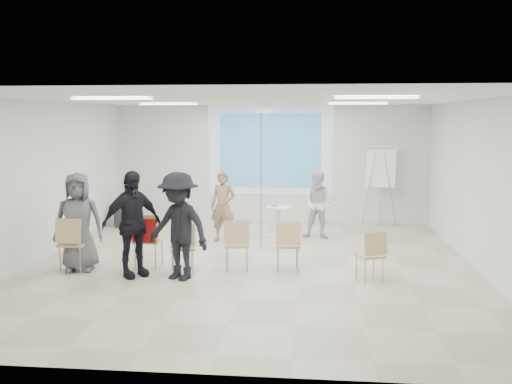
# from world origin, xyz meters

# --- Properties ---
(floor) EXTENTS (8.00, 9.00, 0.10)m
(floor) POSITION_xyz_m (0.00, 0.00, -0.05)
(floor) COLOR beige
(floor) RESTS_ON ground
(ceiling) EXTENTS (8.00, 9.00, 0.10)m
(ceiling) POSITION_xyz_m (0.00, 0.00, 3.05)
(ceiling) COLOR white
(ceiling) RESTS_ON wall_back
(wall_back) EXTENTS (8.00, 0.10, 3.00)m
(wall_back) POSITION_xyz_m (0.00, 4.55, 1.50)
(wall_back) COLOR silver
(wall_back) RESTS_ON floor
(wall_left) EXTENTS (0.10, 9.00, 3.00)m
(wall_left) POSITION_xyz_m (-4.05, 0.00, 1.50)
(wall_left) COLOR silver
(wall_left) RESTS_ON floor
(wall_right) EXTENTS (0.10, 9.00, 3.00)m
(wall_right) POSITION_xyz_m (4.05, 0.00, 1.50)
(wall_right) COLOR silver
(wall_right) RESTS_ON floor
(projection_halo) EXTENTS (3.20, 0.01, 2.30)m
(projection_halo) POSITION_xyz_m (0.00, 4.49, 1.85)
(projection_halo) COLOR silver
(projection_halo) RESTS_ON wall_back
(projection_image) EXTENTS (2.60, 0.01, 1.90)m
(projection_image) POSITION_xyz_m (0.00, 4.47, 1.85)
(projection_image) COLOR teal
(projection_image) RESTS_ON wall_back
(pedestal_table) EXTENTS (0.69, 0.69, 0.72)m
(pedestal_table) POSITION_xyz_m (0.33, 2.54, 0.40)
(pedestal_table) COLOR white
(pedestal_table) RESTS_ON floor
(player_left) EXTENTS (0.71, 0.55, 1.75)m
(player_left) POSITION_xyz_m (-0.84, 2.00, 0.87)
(player_left) COLOR #99775E
(player_left) RESTS_ON floor
(player_right) EXTENTS (0.91, 0.77, 1.70)m
(player_right) POSITION_xyz_m (1.24, 2.51, 0.85)
(player_right) COLOR white
(player_right) RESTS_ON floor
(controller_left) EXTENTS (0.06, 0.13, 0.04)m
(controller_left) POSITION_xyz_m (-0.66, 2.25, 1.15)
(controller_left) COLOR silver
(controller_left) RESTS_ON player_left
(controller_right) EXTENTS (0.06, 0.13, 0.04)m
(controller_right) POSITION_xyz_m (1.06, 2.76, 1.15)
(controller_right) COLOR white
(controller_right) RESTS_ON player_right
(chair_far_left) EXTENTS (0.47, 0.50, 0.97)m
(chair_far_left) POSITION_xyz_m (-3.07, -0.76, 0.57)
(chair_far_left) COLOR tan
(chair_far_left) RESTS_ON floor
(chair_left_mid) EXTENTS (0.49, 0.52, 0.99)m
(chair_left_mid) POSITION_xyz_m (-1.84, -0.40, 0.59)
(chair_left_mid) COLOR tan
(chair_left_mid) RESTS_ON floor
(chair_left_inner) EXTENTS (0.53, 0.55, 0.89)m
(chair_left_inner) POSITION_xyz_m (-1.12, -0.69, 0.52)
(chair_left_inner) COLOR tan
(chair_left_inner) RESTS_ON floor
(chair_center) EXTENTS (0.49, 0.52, 0.93)m
(chair_center) POSITION_xyz_m (-0.21, -0.47, 0.55)
(chair_center) COLOR tan
(chair_center) RESTS_ON floor
(chair_right_inner) EXTENTS (0.46, 0.49, 0.91)m
(chair_right_inner) POSITION_xyz_m (0.67, -0.36, 0.54)
(chair_right_inner) COLOR tan
(chair_right_inner) RESTS_ON floor
(chair_right_far) EXTENTS (0.53, 0.54, 0.85)m
(chair_right_far) POSITION_xyz_m (2.07, -0.86, 0.50)
(chair_right_far) COLOR tan
(chair_right_far) RESTS_ON floor
(red_jacket) EXTENTS (0.44, 0.12, 0.42)m
(red_jacket) POSITION_xyz_m (-1.83, -0.54, 0.72)
(red_jacket) COLOR #B01615
(red_jacket) RESTS_ON chair_left_mid
(laptop) EXTENTS (0.38, 0.32, 0.03)m
(laptop) POSITION_xyz_m (-1.15, -0.59, 0.47)
(laptop) COLOR black
(laptop) RESTS_ON chair_left_inner
(audience_left) EXTENTS (1.37, 1.36, 2.07)m
(audience_left) POSITION_xyz_m (-1.93, -0.92, 1.04)
(audience_left) COLOR black
(audience_left) RESTS_ON floor
(audience_mid) EXTENTS (1.50, 1.22, 2.04)m
(audience_mid) POSITION_xyz_m (-1.11, -1.02, 1.02)
(audience_mid) COLOR black
(audience_mid) RESTS_ON floor
(audience_outer) EXTENTS (1.05, 0.78, 1.95)m
(audience_outer) POSITION_xyz_m (-2.99, -0.64, 0.97)
(audience_outer) COLOR #5A5A5F
(audience_outer) RESTS_ON floor
(flipchart_easel) EXTENTS (0.84, 0.66, 2.00)m
(flipchart_easel) POSITION_xyz_m (2.76, 4.06, 1.47)
(flipchart_easel) COLOR #97999F
(flipchart_easel) RESTS_ON floor
(av_cart) EXTENTS (0.56, 0.52, 0.68)m
(av_cart) POSITION_xyz_m (-3.57, 3.45, 0.32)
(av_cart) COLOR black
(av_cart) RESTS_ON floor
(ceiling_projector) EXTENTS (0.30, 0.25, 3.00)m
(ceiling_projector) POSITION_xyz_m (0.10, 1.49, 2.69)
(ceiling_projector) COLOR white
(ceiling_projector) RESTS_ON ceiling
(fluor_panel_nw) EXTENTS (1.20, 0.30, 0.02)m
(fluor_panel_nw) POSITION_xyz_m (-2.00, 2.00, 2.97)
(fluor_panel_nw) COLOR white
(fluor_panel_nw) RESTS_ON ceiling
(fluor_panel_ne) EXTENTS (1.20, 0.30, 0.02)m
(fluor_panel_ne) POSITION_xyz_m (2.00, 2.00, 2.97)
(fluor_panel_ne) COLOR white
(fluor_panel_ne) RESTS_ON ceiling
(fluor_panel_sw) EXTENTS (1.20, 0.30, 0.02)m
(fluor_panel_sw) POSITION_xyz_m (-2.00, -1.50, 2.97)
(fluor_panel_sw) COLOR white
(fluor_panel_sw) RESTS_ON ceiling
(fluor_panel_se) EXTENTS (1.20, 0.30, 0.02)m
(fluor_panel_se) POSITION_xyz_m (2.00, -1.50, 2.97)
(fluor_panel_se) COLOR white
(fluor_panel_se) RESTS_ON ceiling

